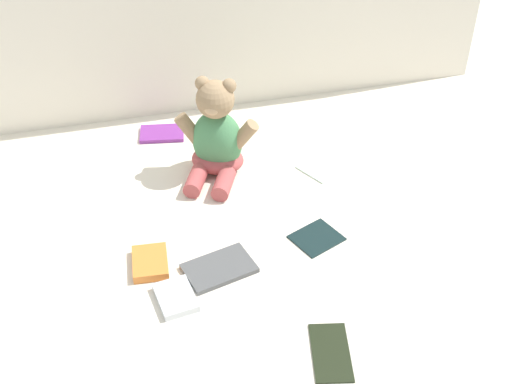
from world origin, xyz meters
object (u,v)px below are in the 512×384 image
Objects in this scene: book_case_1 at (326,164)px; book_case_2 at (162,133)px; book_case_0 at (331,352)px; book_case_3 at (150,263)px; book_case_6 at (219,268)px; book_case_5 at (176,298)px; teddy_bear at (216,138)px; book_case_4 at (317,237)px.

book_case_1 is 1.07× the size of book_case_2.
book_case_3 is (-0.29, 0.30, 0.01)m from book_case_0.
book_case_6 is at bearing 165.46° from book_case_3.
book_case_0 is 0.57m from book_case_1.
teddy_bear is at bearing -120.58° from book_case_5.
book_case_0 is (0.09, -0.59, -0.09)m from teddy_bear.
book_case_3 is (-0.20, -0.29, -0.08)m from teddy_bear.
book_case_0 and book_case_4 have the same top height.
book_case_1 is (0.26, -0.05, -0.09)m from teddy_bear.
book_case_5 is (-0.42, -0.35, 0.00)m from book_case_1.
book_case_1 is at bearing -147.67° from book_case_3.
book_case_3 reaches higher than book_case_5.
book_case_6 is at bearing -156.59° from book_case_5.
teddy_bear is 0.23m from book_case_2.
book_case_2 is at bearing -96.38° from book_case_3.
teddy_bear reaches higher than book_case_4.
teddy_bear is at bearing 50.22° from book_case_1.
book_case_0 is at bearing 138.03° from book_case_3.
book_case_3 is 0.14m from book_case_6.
book_case_0 is 0.80m from book_case_2.
teddy_bear is 1.76× the size of book_case_6.
book_case_3 is (-0.46, -0.24, 0.01)m from book_case_1.
book_case_6 is at bearing -102.24° from book_case_4.
teddy_bear is at bearing -139.52° from book_case_2.
book_case_1 is at bearing -112.65° from book_case_2.
teddy_bear is 0.36m from book_case_3.
book_case_3 reaches higher than book_case_4.
book_case_5 reaches higher than book_case_0.
teddy_bear is 0.36m from book_case_6.
book_case_5 reaches higher than book_case_4.
book_case_1 and book_case_4 have the same top height.
book_case_2 is at bearing -64.11° from book_case_0.
book_case_5 is (-0.25, 0.20, 0.00)m from book_case_0.
book_case_6 is (-0.22, -0.04, 0.00)m from book_case_4.
teddy_bear is 2.64× the size of book_case_5.
book_case_6 reaches higher than book_case_1.
book_case_2 is 1.18× the size of book_case_3.
book_case_3 is 0.36m from book_case_4.
book_case_3 reaches higher than book_case_1.
book_case_1 is (0.17, 0.55, 0.00)m from book_case_0.
book_case_4 is (0.27, -0.48, -0.00)m from book_case_2.
book_case_6 is (0.04, -0.52, 0.00)m from book_case_2.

